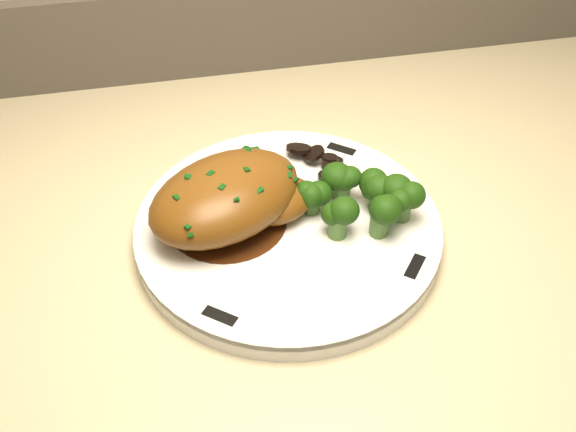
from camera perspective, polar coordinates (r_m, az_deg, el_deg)
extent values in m
cube|color=brown|center=(1.10, 7.83, -15.99)|extent=(1.82, 0.59, 0.78)
cube|color=beige|center=(0.78, 10.60, -0.43)|extent=(1.88, 0.62, 0.03)
cube|color=#4C443A|center=(0.98, 4.88, 15.37)|extent=(1.88, 0.02, 0.12)
cylinder|color=white|center=(0.72, 0.00, -1.17)|extent=(0.38, 0.38, 0.02)
cube|color=black|center=(0.81, 4.25, 5.27)|extent=(0.03, 0.03, 0.00)
cube|color=black|center=(0.77, -8.87, 2.53)|extent=(0.03, 0.03, 0.00)
cube|color=black|center=(0.64, -5.41, -7.89)|extent=(0.03, 0.03, 0.00)
cube|color=black|center=(0.68, 9.99, -3.97)|extent=(0.03, 0.03, 0.00)
cylinder|color=#3C1C0A|center=(0.72, -4.84, -0.34)|extent=(0.12, 0.12, 0.00)
ellipsoid|color=brown|center=(0.70, -4.99, 1.50)|extent=(0.19, 0.17, 0.06)
ellipsoid|color=brown|center=(0.71, -0.67, 1.22)|extent=(0.09, 0.08, 0.03)
cube|color=#0B390C|center=(0.67, -8.75, 1.58)|extent=(0.01, 0.01, 0.00)
cube|color=#0B390C|center=(0.67, -7.41, 2.54)|extent=(0.01, 0.01, 0.00)
cube|color=#0B390C|center=(0.68, -6.07, 3.33)|extent=(0.01, 0.01, 0.00)
cube|color=#0B390C|center=(0.69, -4.75, 3.99)|extent=(0.01, 0.01, 0.00)
cube|color=#0B390C|center=(0.70, -3.45, 4.50)|extent=(0.01, 0.01, 0.00)
cube|color=#0B390C|center=(0.71, -2.18, 4.86)|extent=(0.01, 0.01, 0.00)
cylinder|color=black|center=(0.78, 2.79, 3.76)|extent=(0.02, 0.02, 0.02)
cylinder|color=black|center=(0.78, 2.41, 4.40)|extent=(0.02, 0.02, 0.01)
cylinder|color=black|center=(0.79, 1.67, 4.92)|extent=(0.03, 0.03, 0.01)
cylinder|color=black|center=(0.79, 0.66, 4.63)|extent=(0.03, 0.03, 0.01)
cylinder|color=black|center=(0.79, -0.45, 4.80)|extent=(0.02, 0.02, 0.01)
cylinder|color=black|center=(0.78, -1.52, 4.79)|extent=(0.03, 0.03, 0.02)
cylinder|color=black|center=(0.78, -2.36, 3.98)|extent=(0.03, 0.03, 0.02)
cylinder|color=black|center=(0.77, -2.89, 3.73)|extent=(0.03, 0.03, 0.00)
cylinder|color=black|center=(0.76, -3.00, 3.44)|extent=(0.03, 0.02, 0.02)
cylinder|color=black|center=(0.76, -2.63, 2.56)|extent=(0.03, 0.03, 0.02)
cylinder|color=black|center=(0.75, -1.88, 2.45)|extent=(0.04, 0.04, 0.01)
cylinder|color=black|center=(0.75, -0.84, 2.52)|extent=(0.04, 0.03, 0.02)
cylinder|color=black|center=(0.75, 0.33, 2.13)|extent=(0.03, 0.03, 0.01)
cylinder|color=black|center=(0.75, 1.43, 2.60)|extent=(0.04, 0.04, 0.01)
cylinder|color=black|center=(0.76, 2.29, 3.21)|extent=(0.04, 0.04, 0.02)
cylinder|color=black|center=(0.77, 2.75, 3.26)|extent=(0.04, 0.04, 0.02)
cylinder|color=#4B7632|center=(0.72, 1.83, 1.11)|extent=(0.02, 0.02, 0.02)
sphere|color=black|center=(0.71, 1.86, 2.08)|extent=(0.03, 0.03, 0.03)
cylinder|color=#4B7632|center=(0.74, 4.23, 2.04)|extent=(0.02, 0.02, 0.02)
sphere|color=black|center=(0.73, 4.30, 3.00)|extent=(0.03, 0.03, 0.03)
cylinder|color=#4B7632|center=(0.73, 7.16, 1.52)|extent=(0.02, 0.02, 0.02)
sphere|color=black|center=(0.72, 7.27, 2.48)|extent=(0.03, 0.03, 0.03)
cylinder|color=#4B7632|center=(0.70, 3.93, -0.86)|extent=(0.02, 0.02, 0.02)
sphere|color=black|center=(0.69, 3.99, 0.11)|extent=(0.03, 0.03, 0.03)
cylinder|color=#4B7632|center=(0.70, 7.20, -0.72)|extent=(0.02, 0.02, 0.02)
sphere|color=black|center=(0.69, 7.32, 0.24)|extent=(0.03, 0.03, 0.03)
cylinder|color=#4B7632|center=(0.72, 8.97, 0.51)|extent=(0.02, 0.02, 0.02)
sphere|color=black|center=(0.71, 9.11, 1.47)|extent=(0.03, 0.03, 0.03)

